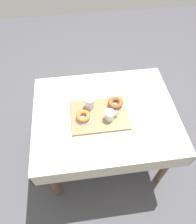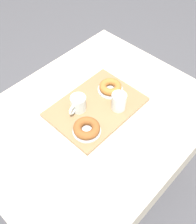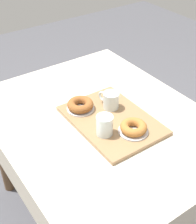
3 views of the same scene
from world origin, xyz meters
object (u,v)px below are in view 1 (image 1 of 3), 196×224
(water_glass_near, at_px, (90,103))
(sugar_donut_left, at_px, (83,116))
(serving_tray, at_px, (99,115))
(sugar_donut_right, at_px, (116,103))
(donut_plate_left, at_px, (83,118))
(tea_mug_left, at_px, (110,115))
(donut_plate_right, at_px, (115,105))
(dining_table, at_px, (105,120))

(water_glass_near, bearing_deg, sugar_donut_left, 60.35)
(serving_tray, relative_size, sugar_donut_right, 3.65)
(sugar_donut_left, xyz_separation_m, sugar_donut_right, (-0.28, -0.10, 0.00))
(serving_tray, relative_size, donut_plate_left, 3.45)
(serving_tray, relative_size, tea_mug_left, 3.99)
(sugar_donut_left, distance_m, donut_plate_right, 0.30)
(serving_tray, xyz_separation_m, tea_mug_left, (-0.08, 0.05, 0.05))
(water_glass_near, relative_size, sugar_donut_left, 0.78)
(water_glass_near, height_order, sugar_donut_right, water_glass_near)
(tea_mug_left, distance_m, sugar_donut_left, 0.21)
(water_glass_near, distance_m, donut_plate_right, 0.22)
(serving_tray, height_order, sugar_donut_left, sugar_donut_left)
(donut_plate_right, distance_m, sugar_donut_right, 0.02)
(donut_plate_right, xyz_separation_m, sugar_donut_right, (0.00, 0.00, 0.02))
(dining_table, xyz_separation_m, serving_tray, (0.05, 0.02, 0.12))
(serving_tray, bearing_deg, sugar_donut_left, 9.06)
(donut_plate_left, distance_m, sugar_donut_left, 0.02)
(water_glass_near, xyz_separation_m, sugar_donut_right, (-0.22, 0.01, -0.01))
(sugar_donut_left, bearing_deg, dining_table, -166.16)
(dining_table, distance_m, water_glass_near, 0.22)
(dining_table, distance_m, donut_plate_right, 0.17)
(dining_table, relative_size, sugar_donut_right, 9.38)
(dining_table, bearing_deg, tea_mug_left, 108.50)
(water_glass_near, bearing_deg, serving_tray, 127.23)
(tea_mug_left, relative_size, donut_plate_left, 0.86)
(donut_plate_left, relative_size, donut_plate_right, 1.00)
(serving_tray, height_order, water_glass_near, water_glass_near)
(sugar_donut_right, bearing_deg, sugar_donut_left, 19.75)
(sugar_donut_left, distance_m, sugar_donut_right, 0.30)
(tea_mug_left, relative_size, sugar_donut_left, 0.98)
(tea_mug_left, relative_size, water_glass_near, 1.26)
(water_glass_near, bearing_deg, donut_plate_left, 60.35)
(sugar_donut_right, bearing_deg, water_glass_near, -2.99)
(tea_mug_left, relative_size, donut_plate_right, 0.86)
(sugar_donut_left, height_order, sugar_donut_right, sugar_donut_right)
(dining_table, height_order, water_glass_near, water_glass_near)
(serving_tray, height_order, tea_mug_left, tea_mug_left)
(dining_table, relative_size, donut_plate_left, 8.87)
(serving_tray, height_order, sugar_donut_right, sugar_donut_right)
(water_glass_near, xyz_separation_m, donut_plate_left, (0.06, 0.11, -0.04))
(dining_table, xyz_separation_m, water_glass_near, (0.12, -0.07, 0.17))
(dining_table, height_order, serving_tray, serving_tray)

